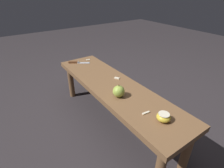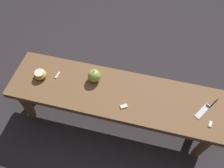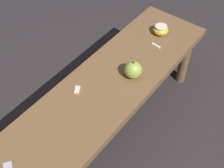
# 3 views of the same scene
# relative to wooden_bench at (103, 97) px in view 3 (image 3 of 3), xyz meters

# --- Properties ---
(ground_plane) EXTENTS (8.00, 8.00, 0.00)m
(ground_plane) POSITION_rel_wooden_bench_xyz_m (0.00, 0.00, -0.34)
(ground_plane) COLOR #2D282B
(wooden_bench) EXTENTS (1.38, 0.37, 0.40)m
(wooden_bench) POSITION_rel_wooden_bench_xyz_m (0.00, 0.00, 0.00)
(wooden_bench) COLOR brown
(wooden_bench) RESTS_ON ground_plane
(apple_whole) EXTENTS (0.09, 0.09, 0.10)m
(apple_whole) POSITION_rel_wooden_bench_xyz_m (0.15, -0.06, 0.10)
(apple_whole) COLOR #9EB747
(apple_whole) RESTS_ON wooden_bench
(apple_cut) EXTENTS (0.08, 0.08, 0.05)m
(apple_cut) POSITION_rel_wooden_bench_xyz_m (0.50, 0.00, 0.08)
(apple_cut) COLOR gold
(apple_cut) RESTS_ON wooden_bench
(apple_slice_near_knife) EXTENTS (0.02, 0.05, 0.01)m
(apple_slice_near_knife) POSITION_rel_wooden_bench_xyz_m (0.40, -0.04, 0.06)
(apple_slice_near_knife) COLOR beige
(apple_slice_near_knife) RESTS_ON wooden_bench
(apple_slice_near_bowl) EXTENTS (0.05, 0.04, 0.01)m
(apple_slice_near_bowl) POSITION_rel_wooden_bench_xyz_m (-0.08, 0.09, 0.06)
(apple_slice_near_bowl) COLOR beige
(apple_slice_near_bowl) RESTS_ON wooden_bench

